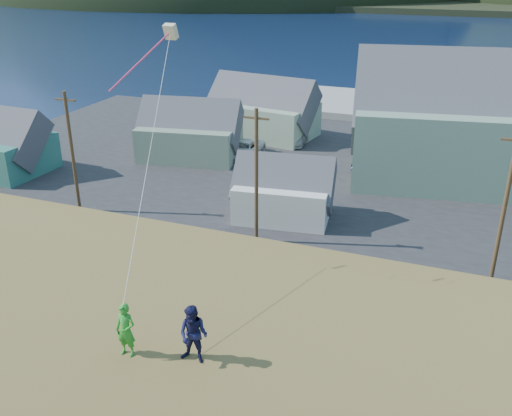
{
  "coord_description": "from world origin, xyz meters",
  "views": [
    {
      "loc": [
        8.58,
        -29.44,
        17.01
      ],
      "look_at": [
        1.92,
        -12.0,
        8.8
      ],
      "focal_mm": 40.0,
      "sensor_mm": 36.0,
      "label": 1
    }
  ],
  "objects_px": {
    "kite_flyer_green": "(126,330)",
    "shed_white": "(283,190)",
    "kite_flyer_navy": "(194,335)",
    "wharf": "(346,103)",
    "shed_palegreen_near": "(190,132)",
    "shed_palegreen_far": "(261,109)"
  },
  "relations": [
    {
      "from": "shed_palegreen_near",
      "to": "kite_flyer_navy",
      "type": "distance_m",
      "value": 38.56
    },
    {
      "from": "kite_flyer_green",
      "to": "shed_white",
      "type": "bearing_deg",
      "value": 98.06
    },
    {
      "from": "kite_flyer_green",
      "to": "kite_flyer_navy",
      "type": "distance_m",
      "value": 1.84
    },
    {
      "from": "kite_flyer_green",
      "to": "shed_palegreen_far",
      "type": "bearing_deg",
      "value": 105.36
    },
    {
      "from": "wharf",
      "to": "kite_flyer_green",
      "type": "xyz_separation_m",
      "value": [
        6.9,
        -59.0,
        7.53
      ]
    },
    {
      "from": "shed_white",
      "to": "kite_flyer_green",
      "type": "relative_size",
      "value": 4.81
    },
    {
      "from": "shed_white",
      "to": "kite_flyer_navy",
      "type": "distance_m",
      "value": 25.63
    },
    {
      "from": "shed_palegreen_near",
      "to": "kite_flyer_green",
      "type": "xyz_separation_m",
      "value": [
        15.84,
        -34.25,
        5.46
      ]
    },
    {
      "from": "wharf",
      "to": "shed_palegreen_far",
      "type": "height_order",
      "value": "shed_palegreen_far"
    },
    {
      "from": "shed_palegreen_far",
      "to": "kite_flyer_navy",
      "type": "distance_m",
      "value": 45.52
    },
    {
      "from": "shed_white",
      "to": "kite_flyer_navy",
      "type": "xyz_separation_m",
      "value": [
        5.49,
        -24.33,
        5.89
      ]
    },
    {
      "from": "kite_flyer_navy",
      "to": "wharf",
      "type": "bearing_deg",
      "value": 96.83
    },
    {
      "from": "wharf",
      "to": "shed_palegreen_far",
      "type": "relative_size",
      "value": 2.17
    },
    {
      "from": "wharf",
      "to": "shed_palegreen_near",
      "type": "relative_size",
      "value": 2.6
    },
    {
      "from": "wharf",
      "to": "shed_white",
      "type": "bearing_deg",
      "value": -84.66
    },
    {
      "from": "kite_flyer_navy",
      "to": "kite_flyer_green",
      "type": "bearing_deg",
      "value": -169.08
    },
    {
      "from": "shed_palegreen_near",
      "to": "wharf",
      "type": "bearing_deg",
      "value": 60.44
    },
    {
      "from": "shed_palegreen_near",
      "to": "shed_white",
      "type": "distance_m",
      "value": 15.43
    },
    {
      "from": "shed_palegreen_far",
      "to": "kite_flyer_navy",
      "type": "bearing_deg",
      "value": -62.75
    },
    {
      "from": "kite_flyer_navy",
      "to": "shed_white",
      "type": "bearing_deg",
      "value": 101.11
    },
    {
      "from": "shed_white",
      "to": "kite_flyer_green",
      "type": "distance_m",
      "value": 25.68
    },
    {
      "from": "shed_palegreen_far",
      "to": "kite_flyer_navy",
      "type": "relative_size",
      "value": 7.2
    }
  ]
}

